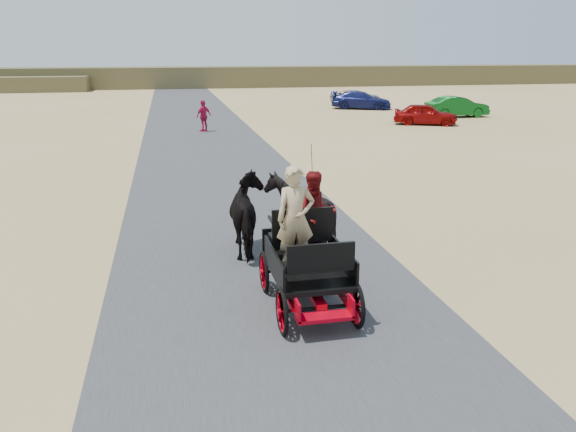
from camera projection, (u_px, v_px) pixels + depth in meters
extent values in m
plane|color=tan|center=(282.00, 323.00, 9.32)|extent=(140.00, 140.00, 0.00)
cube|color=#38383A|center=(282.00, 323.00, 9.32)|extent=(6.00, 140.00, 0.01)
cube|color=brown|center=(180.00, 77.00, 67.11)|extent=(140.00, 6.00, 2.40)
imported|color=black|center=(251.00, 215.00, 12.41)|extent=(0.91, 2.01, 1.70)
imported|color=black|center=(299.00, 212.00, 12.63)|extent=(1.37, 1.54, 1.70)
imported|color=tan|center=(295.00, 218.00, 9.50)|extent=(0.66, 0.43, 1.80)
imported|color=#660C0F|center=(316.00, 214.00, 10.14)|extent=(0.77, 0.60, 1.58)
imported|color=#B21442|center=(204.00, 116.00, 30.89)|extent=(1.04, 0.97, 1.73)
imported|color=maroon|center=(425.00, 114.00, 33.79)|extent=(4.03, 2.90, 1.28)
imported|color=#0C4C19|center=(457.00, 107.00, 37.61)|extent=(4.21, 1.58, 1.38)
imported|color=navy|center=(361.00, 100.00, 42.78)|extent=(4.88, 3.57, 1.31)
imported|color=#B2B2B7|center=(356.00, 97.00, 46.46)|extent=(4.54, 2.71, 1.18)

